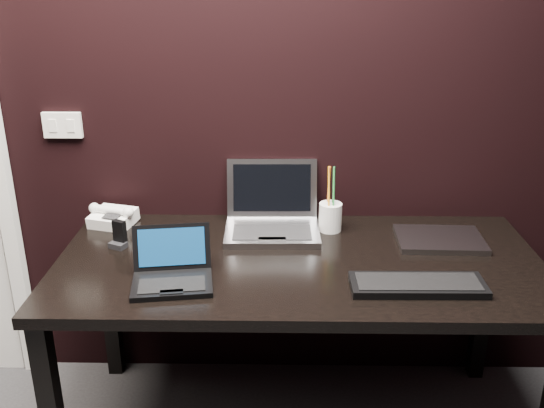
{
  "coord_description": "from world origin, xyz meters",
  "views": [
    {
      "loc": [
        0.24,
        -0.51,
        1.7
      ],
      "look_at": [
        0.2,
        1.35,
        0.97
      ],
      "focal_mm": 40.0,
      "sensor_mm": 36.0,
      "label": 1
    }
  ],
  "objects_px": {
    "netbook": "(172,273)",
    "mobile_phone": "(119,237)",
    "ext_keyboard": "(418,285)",
    "silver_laptop": "(272,219)",
    "pen_cup": "(330,216)",
    "closed_laptop": "(440,239)",
    "desk": "(299,279)",
    "desk_phone": "(113,217)"
  },
  "relations": [
    {
      "from": "netbook",
      "to": "mobile_phone",
      "type": "bearing_deg",
      "value": 131.99
    },
    {
      "from": "netbook",
      "to": "ext_keyboard",
      "type": "bearing_deg",
      "value": -2.08
    },
    {
      "from": "silver_laptop",
      "to": "pen_cup",
      "type": "distance_m",
      "value": 0.23
    },
    {
      "from": "ext_keyboard",
      "to": "mobile_phone",
      "type": "height_order",
      "value": "mobile_phone"
    },
    {
      "from": "netbook",
      "to": "closed_laptop",
      "type": "distance_m",
      "value": 1.0
    },
    {
      "from": "ext_keyboard",
      "to": "mobile_phone",
      "type": "relative_size",
      "value": 4.25
    },
    {
      "from": "closed_laptop",
      "to": "desk",
      "type": "bearing_deg",
      "value": -164.19
    },
    {
      "from": "desk_phone",
      "to": "mobile_phone",
      "type": "bearing_deg",
      "value": -69.02
    },
    {
      "from": "desk",
      "to": "silver_laptop",
      "type": "bearing_deg",
      "value": 112.22
    },
    {
      "from": "ext_keyboard",
      "to": "pen_cup",
      "type": "bearing_deg",
      "value": 118.35
    },
    {
      "from": "netbook",
      "to": "desk_phone",
      "type": "relative_size",
      "value": 1.43
    },
    {
      "from": "netbook",
      "to": "desk_phone",
      "type": "xyz_separation_m",
      "value": [
        -0.31,
        0.46,
        0.0
      ]
    },
    {
      "from": "netbook",
      "to": "closed_laptop",
      "type": "height_order",
      "value": "netbook"
    },
    {
      "from": "desk_phone",
      "to": "pen_cup",
      "type": "xyz_separation_m",
      "value": [
        0.86,
        -0.04,
        0.03
      ]
    },
    {
      "from": "ext_keyboard",
      "to": "desk_phone",
      "type": "height_order",
      "value": "desk_phone"
    },
    {
      "from": "desk",
      "to": "mobile_phone",
      "type": "relative_size",
      "value": 16.89
    },
    {
      "from": "desk",
      "to": "netbook",
      "type": "bearing_deg",
      "value": -157.36
    },
    {
      "from": "desk",
      "to": "desk_phone",
      "type": "distance_m",
      "value": 0.79
    },
    {
      "from": "silver_laptop",
      "to": "closed_laptop",
      "type": "height_order",
      "value": "silver_laptop"
    },
    {
      "from": "closed_laptop",
      "to": "netbook",
      "type": "bearing_deg",
      "value": -161.1
    },
    {
      "from": "closed_laptop",
      "to": "silver_laptop",
      "type": "bearing_deg",
      "value": 171.31
    },
    {
      "from": "desk",
      "to": "pen_cup",
      "type": "distance_m",
      "value": 0.31
    },
    {
      "from": "silver_laptop",
      "to": "ext_keyboard",
      "type": "xyz_separation_m",
      "value": [
        0.47,
        -0.45,
        -0.03
      ]
    },
    {
      "from": "netbook",
      "to": "ext_keyboard",
      "type": "xyz_separation_m",
      "value": [
        0.79,
        -0.03,
        -0.02
      ]
    },
    {
      "from": "netbook",
      "to": "silver_laptop",
      "type": "xyz_separation_m",
      "value": [
        0.32,
        0.42,
        0.01
      ]
    },
    {
      "from": "mobile_phone",
      "to": "pen_cup",
      "type": "bearing_deg",
      "value": 11.79
    },
    {
      "from": "silver_laptop",
      "to": "mobile_phone",
      "type": "xyz_separation_m",
      "value": [
        -0.55,
        -0.15,
        -0.01
      ]
    },
    {
      "from": "mobile_phone",
      "to": "pen_cup",
      "type": "relative_size",
      "value": 0.39
    },
    {
      "from": "desk",
      "to": "pen_cup",
      "type": "relative_size",
      "value": 6.56
    },
    {
      "from": "silver_laptop",
      "to": "mobile_phone",
      "type": "relative_size",
      "value": 3.61
    },
    {
      "from": "desk",
      "to": "pen_cup",
      "type": "bearing_deg",
      "value": 63.72
    },
    {
      "from": "ext_keyboard",
      "to": "netbook",
      "type": "bearing_deg",
      "value": 177.92
    },
    {
      "from": "desk",
      "to": "ext_keyboard",
      "type": "height_order",
      "value": "ext_keyboard"
    },
    {
      "from": "silver_laptop",
      "to": "closed_laptop",
      "type": "xyz_separation_m",
      "value": [
        0.63,
        -0.1,
        -0.04
      ]
    },
    {
      "from": "desk",
      "to": "silver_laptop",
      "type": "relative_size",
      "value": 4.68
    },
    {
      "from": "closed_laptop",
      "to": "pen_cup",
      "type": "xyz_separation_m",
      "value": [
        -0.4,
        0.1,
        0.05
      ]
    },
    {
      "from": "ext_keyboard",
      "to": "pen_cup",
      "type": "xyz_separation_m",
      "value": [
        -0.25,
        0.46,
        0.05
      ]
    },
    {
      "from": "closed_laptop",
      "to": "pen_cup",
      "type": "height_order",
      "value": "pen_cup"
    },
    {
      "from": "closed_laptop",
      "to": "mobile_phone",
      "type": "relative_size",
      "value": 3.2
    },
    {
      "from": "desk",
      "to": "silver_laptop",
      "type": "distance_m",
      "value": 0.29
    },
    {
      "from": "ext_keyboard",
      "to": "pen_cup",
      "type": "relative_size",
      "value": 1.65
    },
    {
      "from": "closed_laptop",
      "to": "desk_phone",
      "type": "relative_size",
      "value": 1.63
    }
  ]
}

